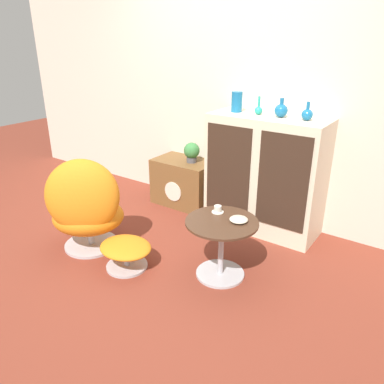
{
  "coord_description": "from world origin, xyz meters",
  "views": [
    {
      "loc": [
        1.94,
        -1.96,
        1.8
      ],
      "look_at": [
        0.22,
        0.48,
        0.55
      ],
      "focal_mm": 35.0,
      "sensor_mm": 36.0,
      "label": 1
    }
  ],
  "objects_px": {
    "teacup": "(218,210)",
    "egg_chair": "(86,207)",
    "vase_leftmost": "(237,102)",
    "bowl": "(239,219)",
    "sideboard": "(265,175)",
    "vase_inner_right": "(281,110)",
    "vase_rightmost": "(307,114)",
    "potted_plant": "(192,152)",
    "tv_console": "(184,182)",
    "vase_inner_left": "(259,110)",
    "coffee_table": "(221,241)",
    "ottoman": "(126,250)"
  },
  "relations": [
    {
      "from": "sideboard",
      "to": "tv_console",
      "type": "relative_size",
      "value": 1.65
    },
    {
      "from": "teacup",
      "to": "bowl",
      "type": "height_order",
      "value": "teacup"
    },
    {
      "from": "egg_chair",
      "to": "vase_inner_left",
      "type": "bearing_deg",
      "value": 52.77
    },
    {
      "from": "coffee_table",
      "to": "teacup",
      "type": "distance_m",
      "value": 0.25
    },
    {
      "from": "vase_rightmost",
      "to": "egg_chair",
      "type": "bearing_deg",
      "value": -138.04
    },
    {
      "from": "vase_inner_left",
      "to": "vase_rightmost",
      "type": "bearing_deg",
      "value": 0.0
    },
    {
      "from": "tv_console",
      "to": "vase_rightmost",
      "type": "bearing_deg",
      "value": -1.02
    },
    {
      "from": "ottoman",
      "to": "coffee_table",
      "type": "bearing_deg",
      "value": 27.11
    },
    {
      "from": "teacup",
      "to": "egg_chair",
      "type": "bearing_deg",
      "value": -157.23
    },
    {
      "from": "sideboard",
      "to": "vase_inner_right",
      "type": "distance_m",
      "value": 0.63
    },
    {
      "from": "vase_inner_right",
      "to": "teacup",
      "type": "relative_size",
      "value": 1.72
    },
    {
      "from": "egg_chair",
      "to": "ottoman",
      "type": "relative_size",
      "value": 1.96
    },
    {
      "from": "vase_inner_left",
      "to": "vase_rightmost",
      "type": "xyz_separation_m",
      "value": [
        0.45,
        0.0,
        0.01
      ]
    },
    {
      "from": "egg_chair",
      "to": "vase_inner_left",
      "type": "distance_m",
      "value": 1.79
    },
    {
      "from": "vase_inner_right",
      "to": "vase_inner_left",
      "type": "bearing_deg",
      "value": -180.0
    },
    {
      "from": "vase_leftmost",
      "to": "bowl",
      "type": "distance_m",
      "value": 1.26
    },
    {
      "from": "tv_console",
      "to": "vase_inner_right",
      "type": "relative_size",
      "value": 4.08
    },
    {
      "from": "sideboard",
      "to": "vase_inner_right",
      "type": "bearing_deg",
      "value": 2.14
    },
    {
      "from": "potted_plant",
      "to": "teacup",
      "type": "bearing_deg",
      "value": -44.91
    },
    {
      "from": "egg_chair",
      "to": "vase_inner_left",
      "type": "height_order",
      "value": "vase_inner_left"
    },
    {
      "from": "ottoman",
      "to": "vase_rightmost",
      "type": "distance_m",
      "value": 1.91
    },
    {
      "from": "egg_chair",
      "to": "sideboard",
      "type": "bearing_deg",
      "value": 49.6
    },
    {
      "from": "coffee_table",
      "to": "vase_inner_right",
      "type": "xyz_separation_m",
      "value": [
        0.01,
        0.95,
        0.88
      ]
    },
    {
      "from": "egg_chair",
      "to": "potted_plant",
      "type": "xyz_separation_m",
      "value": [
        0.21,
        1.31,
        0.22
      ]
    },
    {
      "from": "tv_console",
      "to": "bowl",
      "type": "height_order",
      "value": "bowl"
    },
    {
      "from": "sideboard",
      "to": "vase_inner_left",
      "type": "distance_m",
      "value": 0.62
    },
    {
      "from": "tv_console",
      "to": "vase_inner_left",
      "type": "relative_size",
      "value": 4.17
    },
    {
      "from": "egg_chair",
      "to": "potted_plant",
      "type": "relative_size",
      "value": 4.06
    },
    {
      "from": "bowl",
      "to": "teacup",
      "type": "bearing_deg",
      "value": 167.94
    },
    {
      "from": "egg_chair",
      "to": "vase_inner_left",
      "type": "relative_size",
      "value": 5.4
    },
    {
      "from": "tv_console",
      "to": "potted_plant",
      "type": "height_order",
      "value": "potted_plant"
    },
    {
      "from": "vase_rightmost",
      "to": "sideboard",
      "type": "bearing_deg",
      "value": -179.35
    },
    {
      "from": "potted_plant",
      "to": "bowl",
      "type": "bearing_deg",
      "value": -40.04
    },
    {
      "from": "sideboard",
      "to": "vase_leftmost",
      "type": "distance_m",
      "value": 0.74
    },
    {
      "from": "vase_leftmost",
      "to": "bowl",
      "type": "xyz_separation_m",
      "value": [
        0.54,
        -0.88,
        -0.72
      ]
    },
    {
      "from": "egg_chair",
      "to": "coffee_table",
      "type": "distance_m",
      "value": 1.23
    },
    {
      "from": "potted_plant",
      "to": "teacup",
      "type": "relative_size",
      "value": 2.23
    },
    {
      "from": "bowl",
      "to": "vase_rightmost",
      "type": "bearing_deg",
      "value": 80.88
    },
    {
      "from": "vase_inner_right",
      "to": "bowl",
      "type": "height_order",
      "value": "vase_inner_right"
    },
    {
      "from": "vase_inner_left",
      "to": "vase_inner_right",
      "type": "distance_m",
      "value": 0.22
    },
    {
      "from": "coffee_table",
      "to": "sideboard",
      "type": "bearing_deg",
      "value": 95.38
    },
    {
      "from": "sideboard",
      "to": "tv_console",
      "type": "bearing_deg",
      "value": 178.41
    },
    {
      "from": "sideboard",
      "to": "vase_leftmost",
      "type": "relative_size",
      "value": 5.98
    },
    {
      "from": "coffee_table",
      "to": "vase_inner_right",
      "type": "relative_size",
      "value": 3.38
    },
    {
      "from": "vase_inner_left",
      "to": "vase_rightmost",
      "type": "height_order",
      "value": "vase_inner_left"
    },
    {
      "from": "teacup",
      "to": "ottoman",
      "type": "bearing_deg",
      "value": -141.48
    },
    {
      "from": "sideboard",
      "to": "bowl",
      "type": "xyz_separation_m",
      "value": [
        0.2,
        -0.88,
        -0.06
      ]
    },
    {
      "from": "egg_chair",
      "to": "bowl",
      "type": "bearing_deg",
      "value": 17.42
    },
    {
      "from": "tv_console",
      "to": "potted_plant",
      "type": "relative_size",
      "value": 3.14
    },
    {
      "from": "tv_console",
      "to": "teacup",
      "type": "xyz_separation_m",
      "value": [
        0.96,
        -0.86,
        0.25
      ]
    }
  ]
}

